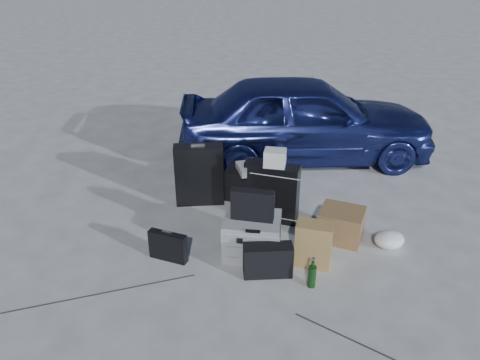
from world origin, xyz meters
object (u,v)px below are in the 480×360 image
car (305,118)px  duffel_bag (258,185)px  green_bottle (312,273)px  suitcase_left (199,175)px  pelican_case (252,236)px  cardboard_box (341,224)px  suitcase_right (273,193)px  briefcase (168,246)px

car → duffel_bag: car is taller
duffel_bag → green_bottle: (0.45, -1.62, -0.04)m
car → suitcase_left: 1.95m
pelican_case → cardboard_box: 0.98m
suitcase_left → duffel_bag: bearing=0.5°
green_bottle → suitcase_right: bearing=103.7°
pelican_case → duffel_bag: (0.09, 1.10, -0.01)m
suitcase_right → green_bottle: bearing=-58.5°
pelican_case → suitcase_left: size_ratio=0.75×
suitcase_left → duffel_bag: suitcase_left is taller
car → cardboard_box: car is taller
suitcase_right → duffel_bag: 0.49m
briefcase → suitcase_left: size_ratio=0.53×
car → suitcase_right: car is taller
suitcase_left → green_bottle: 1.93m
briefcase → duffel_bag: size_ratio=0.51×
car → suitcase_right: bearing=159.9°
suitcase_left → duffel_bag: 0.72m
car → green_bottle: 2.94m
car → cardboard_box: bearing=-178.5°
pelican_case → green_bottle: size_ratio=1.86×
cardboard_box → green_bottle: (-0.41, -0.79, -0.02)m
car → suitcase_left: bearing=131.3°
car → green_bottle: bearing=172.3°
green_bottle → cardboard_box: bearing=62.7°
suitcase_right → green_bottle: 1.22m
duffel_bag → green_bottle: bearing=-56.6°
pelican_case → green_bottle: bearing=-37.3°
pelican_case → briefcase: (-0.83, -0.12, -0.05)m
briefcase → green_bottle: 1.42m
suitcase_right → cardboard_box: (0.69, -0.39, -0.17)m
pelican_case → green_bottle: (0.53, -0.52, -0.05)m
pelican_case → suitcase_left: (-0.61, 1.03, 0.17)m
suitcase_left → cardboard_box: size_ratio=1.66×
green_bottle → car: bearing=85.0°
briefcase → green_bottle: bearing=4.6°
suitcase_left → green_bottle: (1.14, -1.55, -0.22)m
suitcase_right → car: bearing=90.3°
briefcase → suitcase_right: bearing=57.0°
green_bottle → briefcase: bearing=163.5°
suitcase_right → cardboard_box: 0.81m
pelican_case → suitcase_right: bearing=76.5°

